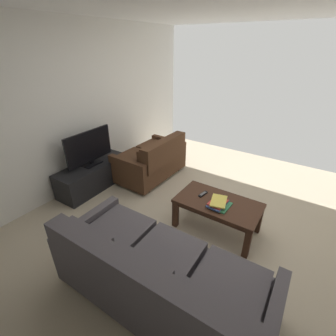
# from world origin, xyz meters

# --- Properties ---
(ground_plane) EXTENTS (4.84, 5.45, 0.01)m
(ground_plane) POSITION_xyz_m (0.00, 0.00, -0.00)
(ground_plane) COLOR #B7A88E
(wall_right) EXTENTS (0.12, 5.45, 2.61)m
(wall_right) POSITION_xyz_m (2.42, 0.00, 1.30)
(wall_right) COLOR white
(wall_right) RESTS_ON ground
(sofa_main) EXTENTS (2.03, 0.93, 0.86)m
(sofa_main) POSITION_xyz_m (-0.07, 1.33, 0.37)
(sofa_main) COLOR black
(sofa_main) RESTS_ON ground
(loveseat_near) EXTENTS (0.82, 1.31, 0.79)m
(loveseat_near) POSITION_xyz_m (1.47, -0.64, 0.35)
(loveseat_near) COLOR black
(loveseat_near) RESTS_ON ground
(coffee_table) EXTENTS (1.06, 0.59, 0.44)m
(coffee_table) POSITION_xyz_m (-0.11, 0.04, 0.37)
(coffee_table) COLOR #3D2316
(coffee_table) RESTS_ON ground
(tv_stand) EXTENTS (0.50, 1.29, 0.44)m
(tv_stand) POSITION_xyz_m (2.10, 0.21, 0.22)
(tv_stand) COLOR black
(tv_stand) RESTS_ON ground
(flat_tv) EXTENTS (0.21, 0.89, 0.58)m
(flat_tv) POSITION_xyz_m (2.10, 0.21, 0.74)
(flat_tv) COLOR black
(flat_tv) RESTS_ON tv_stand
(book_stack) EXTENTS (0.27, 0.32, 0.07)m
(book_stack) POSITION_xyz_m (-0.13, 0.11, 0.48)
(book_stack) COLOR #337F51
(book_stack) RESTS_ON coffee_table
(tv_remote) EXTENTS (0.07, 0.17, 0.02)m
(tv_remote) POSITION_xyz_m (0.13, 0.00, 0.45)
(tv_remote) COLOR black
(tv_remote) RESTS_ON coffee_table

